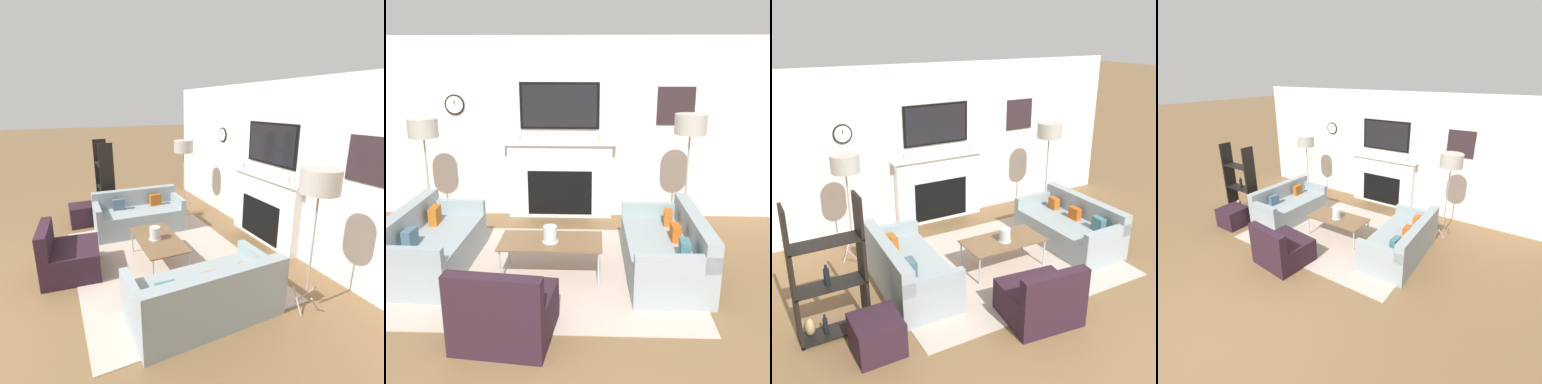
# 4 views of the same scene
# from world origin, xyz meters

# --- Properties ---
(ground_plane) EXTENTS (60.00, 60.00, 0.00)m
(ground_plane) POSITION_xyz_m (0.00, 0.00, 0.00)
(ground_plane) COLOR brown
(fireplace_wall) EXTENTS (7.27, 0.28, 2.70)m
(fireplace_wall) POSITION_xyz_m (0.00, 4.78, 1.22)
(fireplace_wall) COLOR white
(fireplace_wall) RESTS_ON ground_plane
(area_rug) EXTENTS (3.36, 2.55, 0.01)m
(area_rug) POSITION_xyz_m (0.00, 2.82, 0.01)
(area_rug) COLOR #BCA99A
(area_rug) RESTS_ON ground_plane
(couch_left) EXTENTS (0.84, 1.65, 0.75)m
(couch_left) POSITION_xyz_m (-1.37, 2.83, 0.28)
(couch_left) COLOR #8E9BA1
(couch_left) RESTS_ON ground_plane
(couch_right) EXTENTS (0.87, 1.70, 0.72)m
(couch_right) POSITION_xyz_m (1.37, 2.82, 0.26)
(couch_right) COLOR #8E9BA1
(couch_right) RESTS_ON ground_plane
(armchair) EXTENTS (0.90, 0.84, 0.75)m
(armchair) POSITION_xyz_m (-0.25, 1.49, 0.26)
(armchair) COLOR #2C1925
(armchair) RESTS_ON ground_plane
(coffee_table) EXTENTS (1.16, 0.59, 0.42)m
(coffee_table) POSITION_xyz_m (0.05, 2.73, 0.40)
(coffee_table) COLOR brown
(coffee_table) RESTS_ON ground_plane
(hurricane_candle) EXTENTS (0.18, 0.18, 0.19)m
(hurricane_candle) POSITION_xyz_m (0.04, 2.69, 0.51)
(hurricane_candle) COLOR silver
(hurricane_candle) RESTS_ON coffee_table
(floor_lamp_left) EXTENTS (0.40, 0.40, 1.63)m
(floor_lamp_left) POSITION_xyz_m (-1.77, 3.95, 1.47)
(floor_lamp_left) COLOR #9E998E
(floor_lamp_left) RESTS_ON ground_plane
(floor_lamp_right) EXTENTS (0.42, 0.42, 1.71)m
(floor_lamp_right) POSITION_xyz_m (1.77, 3.95, 1.54)
(floor_lamp_right) COLOR #9E998E
(floor_lamp_right) RESTS_ON ground_plane
(shelf_unit) EXTENTS (0.79, 0.28, 1.62)m
(shelf_unit) POSITION_xyz_m (-2.45, 2.41, 0.71)
(shelf_unit) COLOR black
(shelf_unit) RESTS_ON ground_plane
(ottoman) EXTENTS (0.50, 0.50, 0.41)m
(ottoman) POSITION_xyz_m (-2.11, 1.88, 0.20)
(ottoman) COLOR #2C1925
(ottoman) RESTS_ON ground_plane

